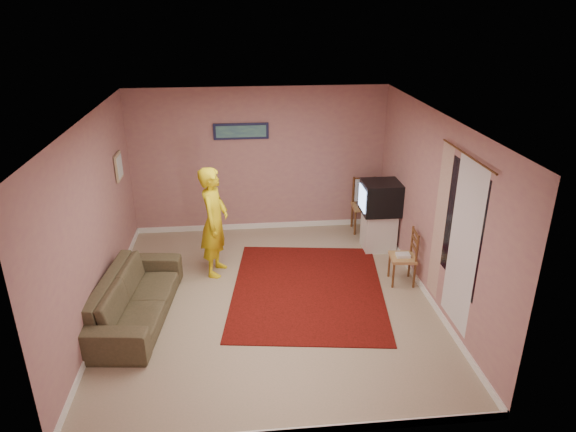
{
  "coord_description": "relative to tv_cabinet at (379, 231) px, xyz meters",
  "views": [
    {
      "loc": [
        -0.38,
        -6.25,
        3.93
      ],
      "look_at": [
        0.32,
        0.6,
        1.03
      ],
      "focal_mm": 32.0,
      "sensor_mm": 36.0,
      "label": 1
    }
  ],
  "objects": [
    {
      "name": "tv_cabinet",
      "position": [
        0.0,
        0.0,
        0.0
      ],
      "size": [
        0.52,
        0.47,
        0.66
      ],
      "primitive_type": "cube",
      "color": "silver",
      "rests_on": "ground"
    },
    {
      "name": "game_console",
      "position": [
        0.05,
        -1.15,
        0.12
      ],
      "size": [
        0.21,
        0.16,
        0.04
      ],
      "primitive_type": "cube",
      "rotation": [
        0.0,
        0.0,
        -0.06
      ],
      "color": "white",
      "rests_on": "chair_b"
    },
    {
      "name": "wall_back",
      "position": [
        -1.95,
        1.04,
        0.97
      ],
      "size": [
        4.5,
        0.02,
        2.6
      ],
      "primitive_type": "cube",
      "color": "tan",
      "rests_on": "ground"
    },
    {
      "name": "picture_left",
      "position": [
        -4.17,
        0.14,
        1.22
      ],
      "size": [
        0.04,
        0.38,
        0.42
      ],
      "color": "tan",
      "rests_on": "wall_left"
    },
    {
      "name": "blue_throw",
      "position": [
        -0.07,
        0.74,
        0.46
      ],
      "size": [
        0.39,
        0.05,
        0.4
      ],
      "primitive_type": "cube",
      "color": "#96D0F6",
      "rests_on": "chair_a"
    },
    {
      "name": "sofa",
      "position": [
        -3.75,
        -1.7,
        -0.02
      ],
      "size": [
        1.05,
        2.18,
        0.61
      ],
      "primitive_type": "imported",
      "rotation": [
        0.0,
        0.0,
        1.46
      ],
      "color": "brown",
      "rests_on": "ground"
    },
    {
      "name": "curtain_floral",
      "position": [
        0.26,
        -1.81,
        0.92
      ],
      "size": [
        0.01,
        0.35,
        2.1
      ],
      "primitive_type": "cube",
      "color": "beige",
      "rests_on": "wall_right"
    },
    {
      "name": "curtain_rod",
      "position": [
        0.25,
        -2.36,
        1.99
      ],
      "size": [
        0.02,
        1.4,
        0.02
      ],
      "primitive_type": "cylinder",
      "rotation": [
        1.57,
        0.0,
        0.0
      ],
      "color": "brown",
      "rests_on": "wall_right"
    },
    {
      "name": "dvd_player",
      "position": [
        -0.07,
        0.74,
        0.2
      ],
      "size": [
        0.35,
        0.28,
        0.05
      ],
      "primitive_type": "cube",
      "rotation": [
        0.0,
        0.0,
        -0.18
      ],
      "color": "#B7B7BC",
      "rests_on": "chair_a"
    },
    {
      "name": "chair_a",
      "position": [
        -0.07,
        0.74,
        0.27
      ],
      "size": [
        0.47,
        0.45,
        0.53
      ],
      "rotation": [
        0.0,
        0.0,
        -0.06
      ],
      "color": "tan",
      "rests_on": "ground"
    },
    {
      "name": "window",
      "position": [
        0.29,
        -2.36,
        1.12
      ],
      "size": [
        0.01,
        1.1,
        1.5
      ],
      "primitive_type": "cube",
      "color": "black",
      "rests_on": "wall_right"
    },
    {
      "name": "curtain_sheer",
      "position": [
        0.28,
        -2.51,
        0.92
      ],
      "size": [
        0.01,
        0.75,
        2.1
      ],
      "primitive_type": "cube",
      "color": "silver",
      "rests_on": "wall_right"
    },
    {
      "name": "ground",
      "position": [
        -1.95,
        -1.46,
        -0.33
      ],
      "size": [
        5.0,
        5.0,
        0.0
      ],
      "primitive_type": "plane",
      "color": "tan",
      "rests_on": "ground"
    },
    {
      "name": "area_rug",
      "position": [
        -1.38,
        -1.24,
        -0.32
      ],
      "size": [
        2.52,
        2.98,
        0.01
      ],
      "primitive_type": "cube",
      "rotation": [
        0.0,
        0.0,
        -0.13
      ],
      "color": "#310A05",
      "rests_on": "ground"
    },
    {
      "name": "baseboard_back",
      "position": [
        -1.95,
        1.03,
        -0.28
      ],
      "size": [
        4.5,
        0.02,
        0.1
      ],
      "primitive_type": "cube",
      "color": "white",
      "rests_on": "ground"
    },
    {
      "name": "picture_back",
      "position": [
        -2.25,
        1.01,
        1.52
      ],
      "size": [
        0.95,
        0.04,
        0.28
      ],
      "color": "#15183C",
      "rests_on": "wall_back"
    },
    {
      "name": "wall_front",
      "position": [
        -1.95,
        -3.96,
        0.97
      ],
      "size": [
        4.5,
        0.02,
        2.6
      ],
      "primitive_type": "cube",
      "color": "tan",
      "rests_on": "ground"
    },
    {
      "name": "person",
      "position": [
        -2.72,
        -0.56,
        0.53
      ],
      "size": [
        0.55,
        0.7,
        1.71
      ],
      "primitive_type": "imported",
      "rotation": [
        0.0,
        0.0,
        1.33
      ],
      "color": "yellow",
      "rests_on": "ground"
    },
    {
      "name": "wall_left",
      "position": [
        -4.2,
        -1.46,
        0.97
      ],
      "size": [
        0.02,
        5.0,
        2.6
      ],
      "primitive_type": "cube",
      "color": "tan",
      "rests_on": "ground"
    },
    {
      "name": "ceiling",
      "position": [
        -1.95,
        -1.46,
        2.27
      ],
      "size": [
        4.5,
        5.0,
        0.02
      ],
      "primitive_type": "cube",
      "color": "white",
      "rests_on": "wall_back"
    },
    {
      "name": "wall_right",
      "position": [
        0.3,
        -1.46,
        0.97
      ],
      "size": [
        0.02,
        5.0,
        2.6
      ],
      "primitive_type": "cube",
      "color": "tan",
      "rests_on": "ground"
    },
    {
      "name": "baseboard_front",
      "position": [
        -1.95,
        -3.95,
        -0.28
      ],
      "size": [
        4.5,
        0.02,
        0.1
      ],
      "primitive_type": "cube",
      "color": "white",
      "rests_on": "ground"
    },
    {
      "name": "crt_tv",
      "position": [
        -0.01,
        0.0,
        0.6
      ],
      "size": [
        0.64,
        0.56,
        0.54
      ],
      "rotation": [
        0.0,
        0.0,
        -0.01
      ],
      "color": "black",
      "rests_on": "tv_cabinet"
    },
    {
      "name": "baseboard_left",
      "position": [
        -4.19,
        -1.46,
        -0.28
      ],
      "size": [
        0.02,
        5.0,
        0.1
      ],
      "primitive_type": "cube",
      "color": "white",
      "rests_on": "ground"
    },
    {
      "name": "chair_b",
      "position": [
        0.05,
        -1.15,
        0.19
      ],
      "size": [
        0.4,
        0.42,
        0.46
      ],
      "rotation": [
        0.0,
        0.0,
        -1.67
      ],
      "color": "tan",
      "rests_on": "ground"
    },
    {
      "name": "baseboard_right",
      "position": [
        0.29,
        -1.46,
        -0.28
      ],
      "size": [
        0.02,
        5.0,
        0.1
      ],
      "primitive_type": "cube",
      "color": "white",
      "rests_on": "ground"
    }
  ]
}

